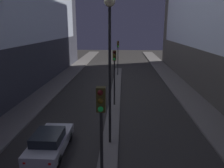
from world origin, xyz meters
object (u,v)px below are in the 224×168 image
at_px(car_left_lane, 50,142).
at_px(traffic_light_near, 101,124).
at_px(traffic_light_far, 118,50).
at_px(street_lamp, 110,39).
at_px(traffic_light_mid, 114,66).

bearing_deg(car_left_lane, traffic_light_near, -49.27).
relative_size(traffic_light_far, street_lamp, 0.58).
distance_m(traffic_light_near, traffic_light_mid, 12.07).
distance_m(traffic_light_mid, street_lamp, 7.37).
relative_size(traffic_light_near, car_left_lane, 1.22).
height_order(traffic_light_near, street_lamp, street_lamp).
distance_m(traffic_light_near, car_left_lane, 6.13).
height_order(traffic_light_far, street_lamp, street_lamp).
xyz_separation_m(traffic_light_far, street_lamp, (0.00, -19.99, 2.71)).
xyz_separation_m(traffic_light_mid, street_lamp, (0.00, -6.86, 2.71)).
xyz_separation_m(traffic_light_near, street_lamp, (0.00, 5.21, 2.71)).
xyz_separation_m(street_lamp, car_left_lane, (-3.45, -1.20, -5.81)).
height_order(traffic_light_far, car_left_lane, traffic_light_far).
bearing_deg(traffic_light_mid, car_left_lane, -113.18).
relative_size(traffic_light_near, traffic_light_mid, 1.00).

